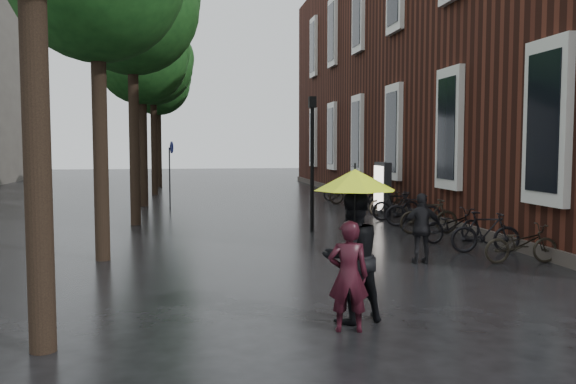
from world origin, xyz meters
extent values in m
plane|color=black|center=(0.00, 0.00, 0.00)|extent=(120.00, 120.00, 0.00)
cube|color=#38160F|center=(10.50, 19.50, 6.00)|extent=(10.00, 33.00, 12.00)
cube|color=silver|center=(5.45, 5.50, 3.00)|extent=(0.25, 1.60, 3.60)
cube|color=black|center=(5.35, 5.50, 3.00)|extent=(0.10, 1.20, 3.00)
cube|color=silver|center=(5.45, 10.50, 3.00)|extent=(0.25, 1.60, 3.60)
cube|color=black|center=(5.35, 10.50, 3.00)|extent=(0.10, 1.20, 3.00)
cube|color=silver|center=(5.45, 15.50, 3.00)|extent=(0.25, 1.60, 3.60)
cube|color=black|center=(5.35, 15.50, 3.00)|extent=(0.10, 1.20, 3.00)
cube|color=silver|center=(5.45, 20.50, 3.00)|extent=(0.25, 1.60, 3.60)
cube|color=black|center=(5.35, 20.50, 3.00)|extent=(0.10, 1.20, 3.00)
cube|color=silver|center=(5.45, 20.50, 8.50)|extent=(0.25, 1.60, 3.60)
cube|color=black|center=(5.35, 20.50, 8.50)|extent=(0.10, 1.20, 3.00)
cube|color=silver|center=(5.45, 25.50, 3.00)|extent=(0.25, 1.60, 3.60)
cube|color=black|center=(5.35, 25.50, 3.00)|extent=(0.10, 1.20, 3.00)
cube|color=silver|center=(5.45, 25.50, 8.50)|extent=(0.25, 1.60, 3.60)
cube|color=black|center=(5.35, 25.50, 8.50)|extent=(0.10, 1.20, 3.00)
cube|color=silver|center=(5.45, 30.50, 3.00)|extent=(0.25, 1.60, 3.60)
cube|color=black|center=(5.35, 30.50, 3.00)|extent=(0.10, 1.20, 3.00)
cube|color=silver|center=(5.45, 30.50, 8.50)|extent=(0.25, 1.60, 3.60)
cube|color=black|center=(5.35, 30.50, 8.50)|extent=(0.10, 1.20, 3.00)
cube|color=#3F3833|center=(5.60, 19.50, 0.15)|extent=(0.40, 33.00, 0.30)
cylinder|color=black|center=(-4.00, 1.00, 2.34)|extent=(0.32, 0.32, 4.68)
cylinder|color=black|center=(-4.10, 7.00, 2.25)|extent=(0.32, 0.32, 4.51)
cylinder|color=black|center=(-3.90, 13.00, 2.48)|extent=(0.32, 0.32, 4.95)
cylinder|color=black|center=(-4.05, 19.00, 2.20)|extent=(0.32, 0.32, 4.40)
cylinder|color=black|center=(-3.95, 25.00, 2.39)|extent=(0.32, 0.32, 4.79)
cylinder|color=black|center=(-4.00, 31.00, 2.28)|extent=(0.32, 0.32, 4.57)
imported|color=black|center=(-0.13, 1.19, 0.75)|extent=(0.60, 0.45, 1.51)
imported|color=black|center=(0.04, 1.61, 0.93)|extent=(1.07, 0.93, 1.86)
cylinder|color=black|center=(0.01, 1.41, 1.31)|extent=(0.02, 0.02, 1.46)
cone|color=#DFFF1A|center=(0.01, 1.41, 2.04)|extent=(1.15, 1.15, 0.29)
cylinder|color=black|center=(0.01, 1.41, 2.22)|extent=(0.02, 0.02, 0.08)
imported|color=black|center=(2.64, 5.55, 0.75)|extent=(0.90, 0.43, 1.50)
imported|color=black|center=(4.73, 5.22, 0.42)|extent=(1.64, 0.66, 0.85)
imported|color=black|center=(4.58, 6.51, 0.49)|extent=(1.67, 0.70, 0.97)
imported|color=black|center=(4.45, 8.05, 0.45)|extent=(1.79, 0.95, 0.89)
imported|color=black|center=(4.48, 9.65, 0.51)|extent=(1.72, 0.54, 1.02)
imported|color=black|center=(4.62, 11.23, 0.51)|extent=(1.78, 0.87, 1.03)
imported|color=black|center=(4.59, 12.71, 0.51)|extent=(1.70, 0.55, 1.01)
imported|color=black|center=(4.77, 14.10, 0.45)|extent=(1.57, 0.71, 0.91)
imported|color=black|center=(4.67, 15.79, 0.45)|extent=(1.74, 0.74, 0.89)
imported|color=black|center=(4.75, 17.10, 0.48)|extent=(1.64, 0.69, 0.96)
imported|color=black|center=(4.47, 18.57, 0.52)|extent=(1.78, 0.78, 1.04)
imported|color=black|center=(4.49, 19.98, 0.46)|extent=(1.57, 0.63, 0.92)
cube|color=black|center=(4.51, 13.94, 0.96)|extent=(0.26, 1.27, 1.91)
cube|color=white|center=(4.37, 13.94, 1.01)|extent=(0.04, 1.06, 1.57)
cylinder|color=black|center=(1.31, 10.67, 1.83)|extent=(0.11, 0.11, 3.65)
cube|color=black|center=(1.31, 10.67, 3.75)|extent=(0.20, 0.20, 0.32)
sphere|color=#FFE5B2|center=(1.31, 10.67, 3.75)|extent=(0.16, 0.16, 0.16)
cylinder|color=#262628|center=(-3.01, 18.68, 1.21)|extent=(0.06, 0.06, 2.42)
cylinder|color=navy|center=(-2.91, 18.68, 2.42)|extent=(0.03, 0.48, 0.48)
camera|label=1|loc=(-2.22, -6.63, 2.50)|focal=38.00mm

